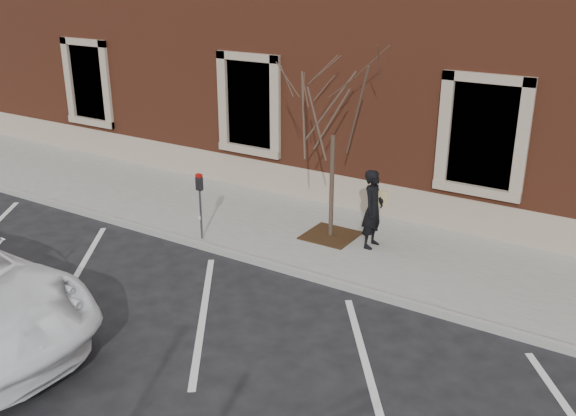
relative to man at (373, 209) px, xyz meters
The scene contains 9 objects.
ground 2.43m from the man, 128.55° to the right, with size 120.00×120.00×0.00m, color #28282B.
sidewalk_near 1.66m from the man, behind, with size 40.00×3.50×0.15m, color #B3B2A8.
curb_near 2.44m from the man, 127.76° to the right, with size 40.00×0.12×0.15m, color #9E9E99.
parking_stripes 4.28m from the man, 109.35° to the right, with size 28.00×4.40×0.01m, color silver, non-canonical shape.
building_civic 6.86m from the man, 102.94° to the left, with size 40.00×8.62×8.00m.
man is the anchor object (origin of this frame).
parking_meter 3.68m from the man, 153.97° to the right, with size 0.13×0.10×1.48m.
tree_grate 1.29m from the man, behind, with size 1.09×1.09×0.03m, color #3B2912.
sapling 2.28m from the man, behind, with size 2.49×2.49×4.14m.
Camera 1 is at (6.54, -9.75, 5.78)m, focal length 40.00 mm.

